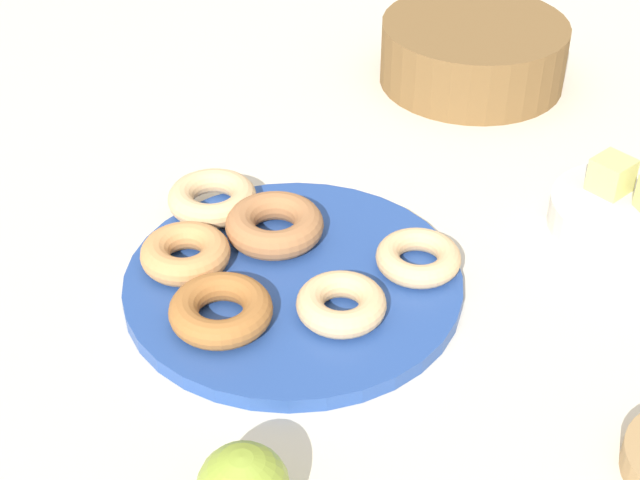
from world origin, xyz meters
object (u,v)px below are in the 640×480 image
donut_5 (212,198)px  donut_4 (275,225)px  donut_3 (221,310)px  basket (473,52)px  donut_1 (418,258)px  donut_plate (293,283)px  donut_2 (341,304)px  melon_chunk_left (612,175)px  fruit_bowl (626,215)px  donut_0 (185,253)px

donut_5 → donut_4: bearing=19.6°
donut_3 → basket: 0.56m
donut_1 → donut_4: (-0.11, -0.09, 0.00)m
donut_4 → donut_5: 0.08m
donut_plate → basket: size_ratio=1.36×
donut_5 → basket: (-0.09, 0.42, 0.01)m
donut_2 → melon_chunk_left: melon_chunk_left is taller
basket → fruit_bowl: size_ratio=1.51×
donut_0 → donut_3: 0.09m
donut_3 → donut_2: bearing=61.5°
donut_2 → basket: (-0.30, 0.41, 0.01)m
donut_2 → donut_5: (-0.21, -0.02, 0.00)m
melon_chunk_left → fruit_bowl: bearing=0.0°
fruit_bowl → basket: bearing=166.5°
donut_3 → melon_chunk_left: size_ratio=2.54×
donut_plate → donut_4: donut_4 is taller
donut_1 → donut_5: (-0.19, -0.11, 0.00)m
basket → donut_5: bearing=-78.1°
donut_0 → melon_chunk_left: melon_chunk_left is taller
fruit_bowl → donut_plate: bearing=-107.2°
donut_0 → donut_1: bearing=55.6°
donut_1 → donut_3: (-0.03, -0.19, 0.00)m
donut_plate → basket: 0.47m
fruit_bowl → donut_3: bearing=-101.4°
donut_plate → donut_2: bearing=5.7°
donut_2 → melon_chunk_left: size_ratio=2.23×
donut_1 → donut_4: size_ratio=0.83×
donut_3 → donut_5: same height
donut_1 → basket: 0.42m
donut_3 → donut_4: size_ratio=0.95×
donut_4 → donut_5: bearing=-160.4°
fruit_bowl → melon_chunk_left: melon_chunk_left is taller
donut_1 → basket: size_ratio=0.34×
donut_5 → melon_chunk_left: 0.41m
donut_1 → melon_chunk_left: melon_chunk_left is taller
donut_1 → donut_3: 0.19m
donut_0 → donut_2: size_ratio=1.06×
donut_1 → donut_2: donut_2 is taller
donut_0 → donut_1: size_ratio=1.06×
donut_plate → basket: bearing=118.9°
donut_5 → donut_0: bearing=-43.9°
donut_1 → donut_3: size_ratio=0.88×
donut_plate → fruit_bowl: size_ratio=2.05×
donut_1 → melon_chunk_left: bearing=84.2°
donut_2 → basket: size_ratio=0.34×
donut_4 → donut_0: bearing=-95.3°
donut_3 → donut_4: 0.13m
donut_0 → donut_5: 0.09m
donut_3 → fruit_bowl: donut_3 is taller
donut_4 → donut_1: bearing=37.3°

